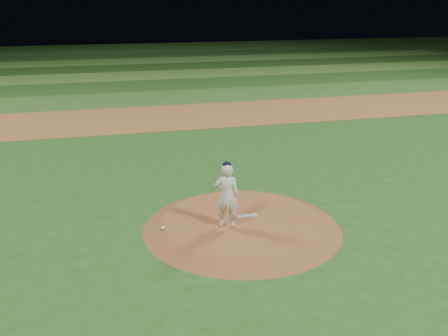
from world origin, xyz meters
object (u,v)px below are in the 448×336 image
at_px(pitcher_on_mound, 227,195).
at_px(pitchers_mound, 242,224).
at_px(rosin_bag, 163,228).
at_px(pitching_rubber, 247,216).

bearing_deg(pitcher_on_mound, pitchers_mound, 30.74).
height_order(pitchers_mound, pitcher_on_mound, pitcher_on_mound).
distance_m(rosin_bag, pitcher_on_mound, 1.91).
height_order(pitchers_mound, pitching_rubber, pitching_rubber).
xyz_separation_m(pitchers_mound, rosin_bag, (-2.21, -0.05, 0.16)).
height_order(pitching_rubber, rosin_bag, rosin_bag).
distance_m(pitchers_mound, pitching_rubber, 0.29).
distance_m(pitchers_mound, pitcher_on_mound, 1.19).
distance_m(pitching_rubber, rosin_bag, 2.41).
height_order(pitchers_mound, rosin_bag, rosin_bag).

